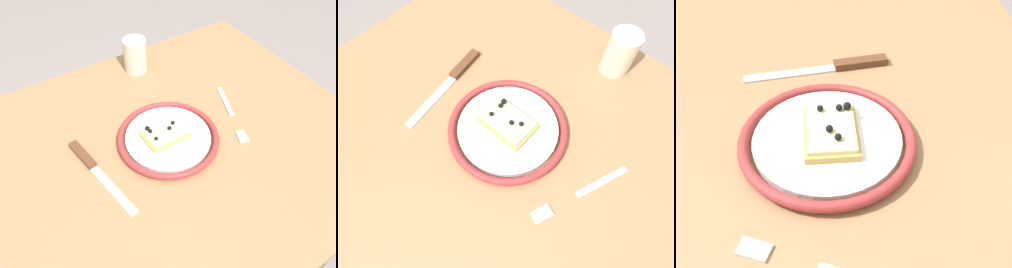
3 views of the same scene
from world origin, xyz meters
TOP-DOWN VIEW (x-y plane):
  - ground_plane at (0.00, 0.00)m, footprint 6.00×6.00m
  - dining_table at (0.00, 0.00)m, footprint 0.92×0.77m
  - plate at (0.01, -0.01)m, footprint 0.24×0.24m
  - pizza_slice_near at (0.01, -0.01)m, footprint 0.11×0.07m
  - knife at (0.19, -0.04)m, footprint 0.06×0.24m
  - fork at (-0.18, 0.00)m, footprint 0.09×0.19m
  - cup at (-0.06, -0.29)m, footprint 0.06×0.06m

SIDE VIEW (x-z plane):
  - ground_plane at x=0.00m, z-range 0.00..0.00m
  - dining_table at x=0.00m, z-range 0.27..1.03m
  - fork at x=-0.18m, z-range 0.75..0.76m
  - knife at x=0.19m, z-range 0.75..0.77m
  - plate at x=0.01m, z-range 0.76..0.77m
  - pizza_slice_near at x=0.01m, z-range 0.77..0.79m
  - cup at x=-0.06m, z-range 0.75..0.85m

